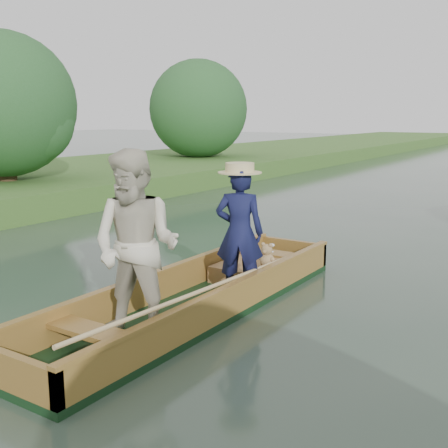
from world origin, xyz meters
The scene contains 3 objects.
ground centered at (0.00, 0.00, 0.00)m, with size 120.00×120.00×0.00m, color #283D30.
trees_far centered at (-0.60, 8.76, 2.43)m, with size 23.20×13.78×4.41m.
punt centered at (0.09, -0.33, 0.67)m, with size 1.19×5.00×1.95m.
Camera 1 is at (3.68, -5.01, 2.26)m, focal length 45.00 mm.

